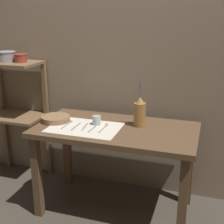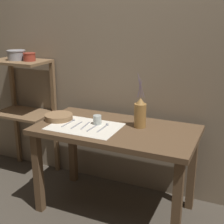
% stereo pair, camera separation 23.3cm
% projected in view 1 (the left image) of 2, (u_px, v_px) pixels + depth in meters
% --- Properties ---
extents(ground_plane, '(12.00, 12.00, 0.00)m').
position_uv_depth(ground_plane, '(115.00, 208.00, 2.58)').
color(ground_plane, '#473F35').
extents(stone_wall_back, '(7.00, 0.06, 2.40)m').
position_uv_depth(stone_wall_back, '(132.00, 56.00, 2.61)').
color(stone_wall_back, gray).
rests_on(stone_wall_back, ground_plane).
extents(wooden_table, '(1.22, 0.65, 0.71)m').
position_uv_depth(wooden_table, '(116.00, 140.00, 2.39)').
color(wooden_table, brown).
rests_on(wooden_table, ground_plane).
extents(wooden_shelf_unit, '(0.53, 0.34, 1.13)m').
position_uv_depth(wooden_shelf_unit, '(16.00, 98.00, 2.87)').
color(wooden_shelf_unit, brown).
rests_on(wooden_shelf_unit, ground_plane).
extents(linen_cloth, '(0.53, 0.37, 0.00)m').
position_uv_depth(linen_cloth, '(85.00, 127.00, 2.36)').
color(linen_cloth, silver).
rests_on(linen_cloth, wooden_table).
extents(pitcher_with_flowers, '(0.09, 0.09, 0.42)m').
position_uv_depth(pitcher_with_flowers, '(140.00, 113.00, 2.36)').
color(pitcher_with_flowers, olive).
rests_on(pitcher_with_flowers, wooden_table).
extents(wooden_bowl, '(0.23, 0.23, 0.04)m').
position_uv_depth(wooden_bowl, '(56.00, 119.00, 2.49)').
color(wooden_bowl, '#8E6B47').
rests_on(wooden_bowl, wooden_table).
extents(glass_tumbler_near, '(0.07, 0.07, 0.07)m').
position_uv_depth(glass_tumbler_near, '(97.00, 120.00, 2.40)').
color(glass_tumbler_near, '#B7C1BC').
rests_on(glass_tumbler_near, wooden_table).
extents(spoon_inner, '(0.02, 0.18, 0.02)m').
position_uv_depth(spoon_inner, '(70.00, 123.00, 2.44)').
color(spoon_inner, '#939399').
rests_on(spoon_inner, wooden_table).
extents(fork_inner, '(0.01, 0.17, 0.00)m').
position_uv_depth(fork_inner, '(76.00, 126.00, 2.37)').
color(fork_inner, '#939399').
rests_on(fork_inner, wooden_table).
extents(knife_center, '(0.03, 0.17, 0.00)m').
position_uv_depth(knife_center, '(85.00, 127.00, 2.36)').
color(knife_center, '#939399').
rests_on(knife_center, wooden_table).
extents(fork_outer, '(0.02, 0.17, 0.00)m').
position_uv_depth(fork_outer, '(93.00, 128.00, 2.33)').
color(fork_outer, '#939399').
rests_on(fork_outer, wooden_table).
extents(spoon_outer, '(0.02, 0.18, 0.02)m').
position_uv_depth(spoon_outer, '(105.00, 126.00, 2.37)').
color(spoon_outer, '#939399').
rests_on(spoon_outer, wooden_table).
extents(metal_pot_large, '(0.17, 0.17, 0.09)m').
position_uv_depth(metal_pot_large, '(6.00, 56.00, 2.73)').
color(metal_pot_large, '#939399').
rests_on(metal_pot_large, wooden_shelf_unit).
extents(metal_pot_small, '(0.11, 0.11, 0.07)m').
position_uv_depth(metal_pot_small, '(21.00, 58.00, 2.69)').
color(metal_pot_small, '#9E3828').
rests_on(metal_pot_small, wooden_shelf_unit).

